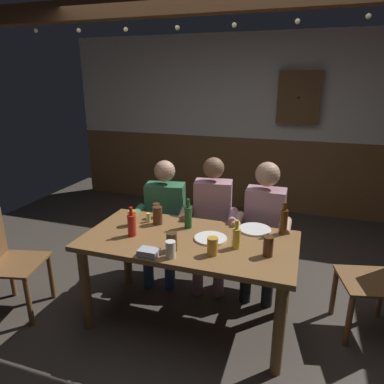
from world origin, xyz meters
TOP-DOWN VIEW (x-y plane):
  - ground_plane at (0.00, 0.00)m, footprint 6.79×6.79m
  - back_wall_upper at (0.00, 2.75)m, footprint 5.65×0.12m
  - back_wall_wainscot at (0.00, 2.75)m, footprint 5.65×0.12m
  - ceiling_beam at (0.00, 0.29)m, footprint 5.09×0.14m
  - dining_table at (0.00, -0.15)m, footprint 1.65×0.84m
  - person_0 at (-0.48, 0.49)m, footprint 0.57×0.57m
  - person_1 at (0.01, 0.50)m, footprint 0.53×0.55m
  - person_2 at (0.50, 0.50)m, footprint 0.49×0.50m
  - chair_empty_near_right at (-1.51, -0.50)m, footprint 0.53×0.53m
  - chair_empty_near_left at (1.45, 0.19)m, footprint 0.53×0.53m
  - table_candle at (-0.44, 0.06)m, footprint 0.04×0.04m
  - condiment_caddy at (-0.18, -0.50)m, footprint 0.14×0.10m
  - plate_0 at (0.46, 0.17)m, footprint 0.26×0.26m
  - plate_1 at (0.16, -0.10)m, footprint 0.25×0.25m
  - bottle_0 at (-0.07, 0.05)m, footprint 0.06×0.06m
  - bottle_1 at (-0.44, -0.24)m, footprint 0.06×0.06m
  - bottle_2 at (0.38, -0.18)m, footprint 0.06×0.06m
  - bottle_3 at (0.68, 0.17)m, footprint 0.06×0.06m
  - pint_glass_0 at (-0.54, -0.05)m, footprint 0.08×0.08m
  - pint_glass_1 at (0.24, -0.34)m, footprint 0.08×0.08m
  - pint_glass_2 at (-0.35, 0.04)m, footprint 0.08×0.08m
  - pint_glass_3 at (0.62, -0.23)m, footprint 0.07×0.07m
  - pint_glass_4 at (-0.02, -0.47)m, footprint 0.07×0.07m
  - pint_glass_5 at (-0.41, 0.17)m, footprint 0.06×0.06m
  - pint_glass_6 at (-0.05, -0.37)m, footprint 0.08×0.08m
  - wall_dart_cabinet at (0.63, 2.62)m, footprint 0.56×0.15m
  - string_lights at (0.00, 0.24)m, footprint 3.99×0.04m

SIDE VIEW (x-z plane):
  - ground_plane at x=0.00m, z-range 0.00..0.00m
  - chair_empty_near_right at x=-1.51m, z-range 0.04..0.92m
  - chair_empty_near_left at x=1.45m, z-range 0.04..0.92m
  - back_wall_wainscot at x=0.00m, z-range 0.00..1.09m
  - dining_table at x=0.00m, z-range 0.26..1.01m
  - person_0 at x=-0.48m, z-range 0.06..1.24m
  - person_1 at x=0.01m, z-range 0.05..1.30m
  - person_2 at x=0.50m, z-range 0.07..1.30m
  - plate_0 at x=0.46m, z-range 0.75..0.76m
  - plate_1 at x=0.16m, z-range 0.75..0.76m
  - condiment_caddy at x=-0.18m, z-range 0.75..0.80m
  - table_candle at x=-0.44m, z-range 0.75..0.83m
  - pint_glass_4 at x=-0.02m, z-range 0.75..0.87m
  - pint_glass_0 at x=-0.54m, z-range 0.75..0.88m
  - pint_glass_1 at x=0.24m, z-range 0.75..0.88m
  - pint_glass_5 at x=-0.41m, z-range 0.75..0.88m
  - pint_glass_6 at x=-0.05m, z-range 0.75..0.89m
  - pint_glass_3 at x=0.62m, z-range 0.75..0.89m
  - pint_glass_2 at x=-0.35m, z-range 0.75..0.90m
  - bottle_2 at x=0.38m, z-range 0.72..0.94m
  - bottle_1 at x=-0.44m, z-range 0.72..0.96m
  - bottle_0 at x=-0.07m, z-range 0.72..0.97m
  - bottle_3 at x=0.68m, z-range 0.72..0.99m
  - wall_dart_cabinet at x=0.63m, z-range 1.34..2.04m
  - back_wall_upper at x=0.00m, z-range 1.09..2.55m
  - string_lights at x=0.00m, z-range 2.28..2.36m
  - ceiling_beam at x=0.00m, z-range 2.39..2.55m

